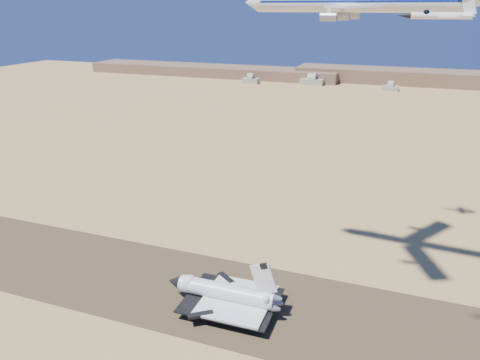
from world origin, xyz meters
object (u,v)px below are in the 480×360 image
(crew_b, at_px, (232,323))
(chase_jet_a, at_px, (440,15))
(shuttle, at_px, (225,294))
(crew_c, at_px, (239,326))
(crew_a, at_px, (243,323))
(carrier_747, at_px, (347,2))

(crew_b, distance_m, chase_jet_a, 107.46)
(shuttle, height_order, crew_c, shuttle)
(crew_a, xyz_separation_m, crew_c, (-0.70, -1.97, 0.01))
(carrier_747, xyz_separation_m, crew_c, (-20.92, -40.86, -98.14))
(crew_c, relative_size, chase_jet_a, 0.11)
(carrier_747, xyz_separation_m, crew_a, (-20.22, -38.89, -98.15))
(shuttle, xyz_separation_m, chase_jet_a, (55.33, -14.00, 90.60))
(crew_a, xyz_separation_m, chase_jet_a, (46.18, -7.17, 95.21))
(shuttle, bearing_deg, chase_jet_a, -15.10)
(shuttle, height_order, chase_jet_a, chase_jet_a)
(crew_c, bearing_deg, chase_jet_a, -143.40)
(shuttle, xyz_separation_m, carrier_747, (29.38, 32.06, 93.54))
(crew_a, bearing_deg, chase_jet_a, -82.64)
(crew_a, relative_size, crew_b, 0.92)
(carrier_747, height_order, crew_b, carrier_747)
(shuttle, bearing_deg, crew_c, -47.06)
(shuttle, relative_size, chase_jet_a, 2.70)
(carrier_747, xyz_separation_m, chase_jet_a, (25.96, -46.06, -2.94))
(crew_a, bearing_deg, carrier_747, -11.29)
(carrier_747, height_order, chase_jet_a, carrier_747)
(chase_jet_a, bearing_deg, crew_a, 166.61)
(carrier_747, relative_size, crew_c, 45.78)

